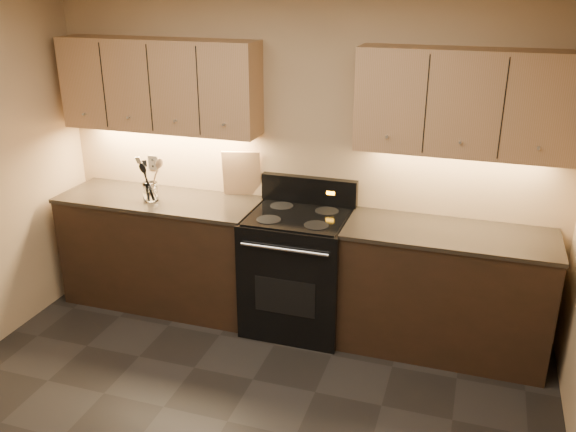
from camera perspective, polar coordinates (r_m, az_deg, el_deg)
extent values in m
cube|color=tan|center=(4.72, 1.23, 5.74)|extent=(4.00, 0.04, 2.60)
cube|color=black|center=(5.17, -11.62, -3.34)|extent=(1.60, 0.60, 0.90)
cube|color=#362D22|center=(4.99, -12.01, 1.52)|extent=(1.62, 0.62, 0.03)
cube|color=black|center=(4.58, 14.42, -6.99)|extent=(1.44, 0.60, 0.90)
cube|color=#362D22|center=(4.38, 14.97, -1.62)|extent=(1.46, 0.62, 0.03)
cube|color=black|center=(4.71, 0.94, -5.27)|extent=(0.76, 0.65, 0.92)
cube|color=black|center=(4.52, 0.97, 0.01)|extent=(0.70, 0.60, 0.01)
cube|color=black|center=(4.74, 1.99, 2.38)|extent=(0.76, 0.07, 0.22)
cube|color=orange|center=(4.66, 4.00, 2.15)|extent=(0.06, 0.00, 0.03)
cylinder|color=silver|center=(4.27, -0.38, -3.14)|extent=(0.65, 0.02, 0.02)
cube|color=black|center=(4.45, -0.31, -7.60)|extent=(0.46, 0.00, 0.28)
cylinder|color=black|center=(4.44, -1.82, -0.32)|extent=(0.18, 0.18, 0.00)
cylinder|color=black|center=(4.34, 2.67, -0.86)|extent=(0.18, 0.18, 0.00)
cylinder|color=black|center=(4.70, -0.59, 0.97)|extent=(0.18, 0.18, 0.00)
cylinder|color=black|center=(4.61, 3.66, 0.48)|extent=(0.18, 0.18, 0.00)
cube|color=#A97B54|center=(4.90, -11.94, 11.87)|extent=(1.60, 0.30, 0.70)
cube|color=#A97B54|center=(4.27, 16.25, 10.14)|extent=(1.44, 0.30, 0.70)
cube|color=#B2B5BA|center=(5.27, -12.52, 4.87)|extent=(0.08, 0.01, 0.12)
cylinder|color=white|center=(4.92, -12.75, 2.24)|extent=(0.15, 0.15, 0.15)
cylinder|color=white|center=(4.94, -12.69, 1.52)|extent=(0.12, 0.12, 0.02)
cube|color=tan|center=(4.88, -4.36, 4.00)|extent=(0.32, 0.16, 0.38)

